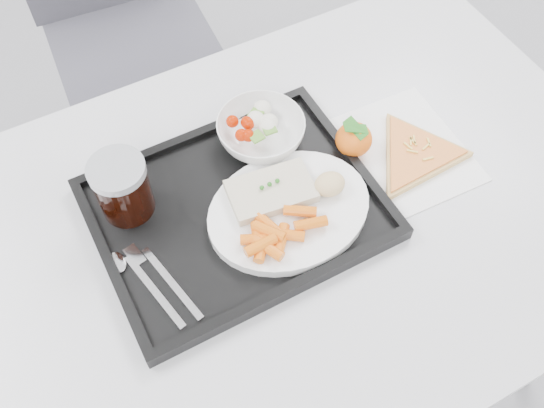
{
  "coord_description": "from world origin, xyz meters",
  "views": [
    {
      "loc": [
        -0.27,
        -0.15,
        1.59
      ],
      "look_at": [
        -0.02,
        0.32,
        0.77
      ],
      "focal_mm": 40.0,
      "sensor_mm": 36.0,
      "label": 1
    }
  ],
  "objects": [
    {
      "name": "cutlery",
      "position": [
        -0.25,
        0.3,
        0.77
      ],
      "size": [
        0.1,
        0.17,
        0.01
      ],
      "color": "silver",
      "rests_on": "tray"
    },
    {
      "name": "salad_bowl",
      "position": [
        0.03,
        0.45,
        0.79
      ],
      "size": [
        0.15,
        0.15,
        0.05
      ],
      "color": "white",
      "rests_on": "tray"
    },
    {
      "name": "fish_fillet",
      "position": [
        -0.01,
        0.33,
        0.79
      ],
      "size": [
        0.15,
        0.1,
        0.03
      ],
      "color": "beige",
      "rests_on": "dinner_plate"
    },
    {
      "name": "napkin",
      "position": [
        0.22,
        0.32,
        0.75
      ],
      "size": [
        0.26,
        0.25,
        0.0
      ],
      "color": "white",
      "rests_on": "table"
    },
    {
      "name": "pizza_slice",
      "position": [
        0.25,
        0.3,
        0.76
      ],
      "size": [
        0.3,
        0.3,
        0.02
      ],
      "color": "tan",
      "rests_on": "napkin"
    },
    {
      "name": "salad_contents",
      "position": [
        0.03,
        0.46,
        0.8
      ],
      "size": [
        0.09,
        0.08,
        0.03
      ],
      "color": "#A91B00",
      "rests_on": "salad_bowl"
    },
    {
      "name": "dinner_plate",
      "position": [
        0.0,
        0.29,
        0.77
      ],
      "size": [
        0.27,
        0.27,
        0.02
      ],
      "color": "white",
      "rests_on": "tray"
    },
    {
      "name": "carrot_pile",
      "position": [
        -0.05,
        0.26,
        0.79
      ],
      "size": [
        0.14,
        0.09,
        0.03
      ],
      "color": "orange",
      "rests_on": "dinner_plate"
    },
    {
      "name": "chair",
      "position": [
        -0.01,
        1.19,
        0.54
      ],
      "size": [
        0.45,
        0.45,
        0.93
      ],
      "color": "#3D3C44",
      "rests_on": "ground"
    },
    {
      "name": "tray",
      "position": [
        -0.07,
        0.34,
        0.76
      ],
      "size": [
        0.45,
        0.35,
        0.03
      ],
      "color": "black",
      "rests_on": "table"
    },
    {
      "name": "table",
      "position": [
        0.0,
        0.3,
        0.68
      ],
      "size": [
        1.2,
        0.8,
        0.75
      ],
      "color": "silver",
      "rests_on": "ground"
    },
    {
      "name": "cola_glass",
      "position": [
        -0.22,
        0.43,
        0.82
      ],
      "size": [
        0.09,
        0.09,
        0.11
      ],
      "color": "black",
      "rests_on": "tray"
    },
    {
      "name": "tangerine",
      "position": [
        0.16,
        0.36,
        0.79
      ],
      "size": [
        0.07,
        0.07,
        0.07
      ],
      "color": "orange",
      "rests_on": "napkin"
    },
    {
      "name": "bread_roll",
      "position": [
        0.07,
        0.29,
        0.8
      ],
      "size": [
        0.05,
        0.04,
        0.03
      ],
      "color": "#E0C47E",
      "rests_on": "dinner_plate"
    }
  ]
}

